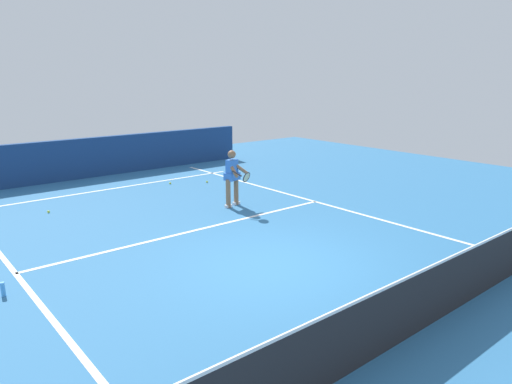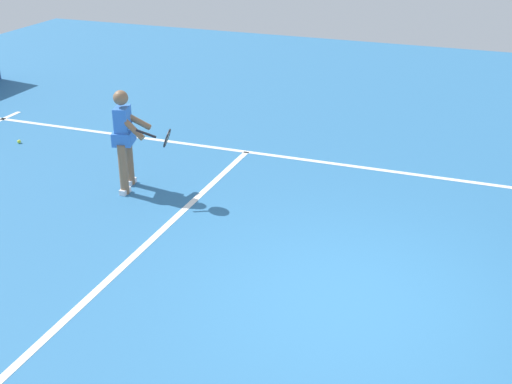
{
  "view_description": "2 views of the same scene",
  "coord_description": "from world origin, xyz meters",
  "px_view_note": "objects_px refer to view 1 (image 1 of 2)",
  "views": [
    {
      "loc": [
        5.59,
        6.09,
        3.5
      ],
      "look_at": [
        -0.85,
        -1.72,
        0.98
      ],
      "focal_mm": 32.95,
      "sensor_mm": 36.0,
      "label": 1
    },
    {
      "loc": [
        6.49,
        1.28,
        4.29
      ],
      "look_at": [
        -0.6,
        -1.38,
        0.87
      ],
      "focal_mm": 48.25,
      "sensor_mm": 36.0,
      "label": 2
    }
  ],
  "objects_px": {
    "tennis_player": "(233,176)",
    "water_bottle": "(3,289)",
    "tennis_ball_far": "(170,183)",
    "tennis_ball_near": "(49,212)",
    "tennis_ball_mid": "(207,182)"
  },
  "relations": [
    {
      "from": "tennis_player",
      "to": "water_bottle",
      "type": "relative_size",
      "value": 6.46
    },
    {
      "from": "tennis_ball_near",
      "to": "tennis_ball_far",
      "type": "distance_m",
      "value": 4.23
    },
    {
      "from": "tennis_player",
      "to": "water_bottle",
      "type": "height_order",
      "value": "tennis_player"
    },
    {
      "from": "tennis_ball_near",
      "to": "tennis_ball_mid",
      "type": "xyz_separation_m",
      "value": [
        -5.18,
        -0.33,
        0.0
      ]
    },
    {
      "from": "tennis_ball_near",
      "to": "tennis_ball_mid",
      "type": "distance_m",
      "value": 5.19
    },
    {
      "from": "tennis_player",
      "to": "water_bottle",
      "type": "distance_m",
      "value": 6.48
    },
    {
      "from": "tennis_ball_far",
      "to": "tennis_ball_near",
      "type": "bearing_deg",
      "value": 12.68
    },
    {
      "from": "tennis_player",
      "to": "tennis_ball_mid",
      "type": "xyz_separation_m",
      "value": [
        -1.07,
        -2.89,
        -0.81
      ]
    },
    {
      "from": "tennis_ball_near",
      "to": "water_bottle",
      "type": "xyz_separation_m",
      "value": [
        2.02,
        4.51,
        0.09
      ]
    },
    {
      "from": "water_bottle",
      "to": "tennis_ball_far",
      "type": "bearing_deg",
      "value": -138.5
    },
    {
      "from": "tennis_ball_near",
      "to": "water_bottle",
      "type": "bearing_deg",
      "value": 65.87
    },
    {
      "from": "tennis_player",
      "to": "tennis_ball_mid",
      "type": "bearing_deg",
      "value": -110.32
    },
    {
      "from": "tennis_ball_far",
      "to": "water_bottle",
      "type": "height_order",
      "value": "water_bottle"
    },
    {
      "from": "tennis_player",
      "to": "tennis_ball_far",
      "type": "relative_size",
      "value": 23.48
    },
    {
      "from": "tennis_ball_near",
      "to": "tennis_ball_far",
      "type": "height_order",
      "value": "same"
    }
  ]
}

